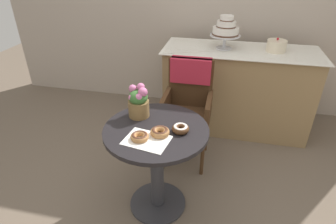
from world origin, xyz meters
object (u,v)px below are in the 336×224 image
at_px(donut_front, 181,128).
at_px(donut_side, 140,136).
at_px(cafe_table, 157,153).
at_px(tiered_cake_stand, 226,29).
at_px(wicker_chair, 189,95).
at_px(flower_vase, 139,102).
at_px(round_layer_cake, 277,46).
at_px(donut_mid, 160,132).

xyz_separation_m(donut_front, donut_side, (-0.24, -0.14, -0.00)).
relative_size(cafe_table, tiered_cake_stand, 2.22).
xyz_separation_m(cafe_table, wicker_chair, (0.12, 0.70, 0.13)).
bearing_deg(donut_side, flower_vase, 107.98).
bearing_deg(cafe_table, donut_side, -115.99).
height_order(cafe_table, flower_vase, flower_vase).
distance_m(wicker_chair, donut_side, 0.87).
relative_size(flower_vase, round_layer_cake, 1.29).
height_order(cafe_table, donut_front, donut_front).
relative_size(donut_side, flower_vase, 0.49).
bearing_deg(tiered_cake_stand, donut_side, -107.11).
distance_m(donut_mid, tiered_cake_stand, 1.45).
xyz_separation_m(tiered_cake_stand, round_layer_cake, (0.50, 0.02, -0.14)).
relative_size(cafe_table, donut_front, 6.24).
relative_size(wicker_chair, donut_front, 8.27).
distance_m(donut_side, tiered_cake_stand, 1.55).
bearing_deg(wicker_chair, flower_vase, -111.26).
relative_size(wicker_chair, donut_side, 8.08).
distance_m(wicker_chair, round_layer_cake, 1.03).
height_order(donut_mid, tiered_cake_stand, tiered_cake_stand).
bearing_deg(flower_vase, donut_side, -72.02).
distance_m(donut_mid, donut_side, 0.14).
xyz_separation_m(wicker_chair, donut_side, (-0.19, -0.84, 0.10)).
xyz_separation_m(cafe_table, tiered_cake_stand, (0.37, 1.30, 0.58)).
bearing_deg(donut_side, donut_front, 31.18).
xyz_separation_m(cafe_table, round_layer_cake, (0.87, 1.32, 0.45)).
height_order(wicker_chair, donut_front, wicker_chair).
relative_size(cafe_table, donut_mid, 5.71).
relative_size(donut_front, tiered_cake_stand, 0.36).
xyz_separation_m(donut_mid, tiered_cake_stand, (0.33, 1.37, 0.35)).
height_order(wicker_chair, donut_mid, wicker_chair).
bearing_deg(donut_front, flower_vase, 157.12).
bearing_deg(donut_mid, flower_vase, 134.86).
bearing_deg(flower_vase, donut_mid, -45.14).
xyz_separation_m(donut_side, tiered_cake_stand, (0.44, 1.44, 0.35)).
distance_m(wicker_chair, donut_mid, 0.78).
bearing_deg(wicker_chair, donut_side, -97.25).
bearing_deg(donut_mid, round_layer_cake, 59.05).
height_order(donut_side, round_layer_cake, round_layer_cake).
bearing_deg(tiered_cake_stand, donut_mid, -103.58).
relative_size(tiered_cake_stand, round_layer_cake, 1.75).
distance_m(wicker_chair, tiered_cake_stand, 0.80).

